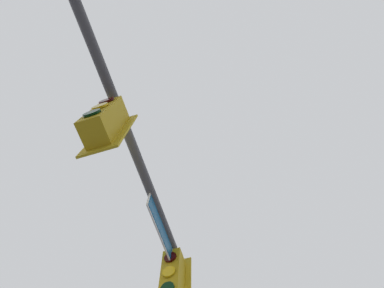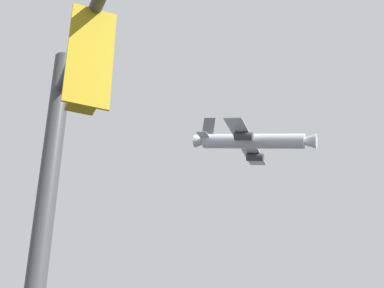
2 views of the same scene
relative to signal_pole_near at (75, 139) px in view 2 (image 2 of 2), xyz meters
name	(u,v)px [view 2 (image 2 of 2)]	position (x,y,z in m)	size (l,w,h in m)	color
signal_pole_near	(75,139)	(0.00, 0.00, 0.00)	(5.33, 0.86, 6.39)	#47474C
airplane	(254,142)	(-71.47, 56.21, 44.13)	(20.85, 19.89, 10.35)	silver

